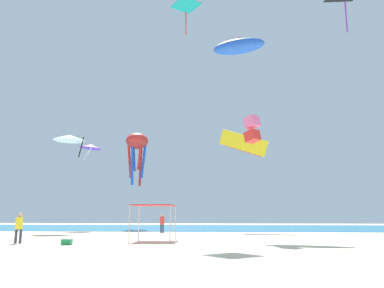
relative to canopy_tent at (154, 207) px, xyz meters
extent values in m
cube|color=beige|center=(2.65, -5.16, -2.23)|extent=(110.00, 110.00, 0.10)
cube|color=#1E6B93|center=(2.65, 26.01, -2.16)|extent=(110.00, 25.54, 0.03)
cylinder|color=#B2B2B7|center=(-1.27, -1.43, -1.05)|extent=(0.07, 0.07, 2.25)
cylinder|color=#B2B2B7|center=(1.27, -1.43, -1.05)|extent=(0.07, 0.07, 2.25)
cylinder|color=#B2B2B7|center=(-1.27, 1.43, -1.05)|extent=(0.07, 0.07, 2.25)
cylinder|color=#B2B2B7|center=(1.27, 1.43, -1.05)|extent=(0.07, 0.07, 2.25)
cube|color=red|center=(0.00, 0.00, 0.10)|extent=(2.61, 2.92, 0.06)
cylinder|color=#33384C|center=(-7.78, -2.81, -1.77)|extent=(0.16, 0.16, 0.81)
cylinder|color=#33384C|center=(-7.46, -2.86, -1.77)|extent=(0.16, 0.16, 0.81)
cylinder|color=yellow|center=(-7.62, -2.83, -1.01)|extent=(0.42, 0.42, 0.71)
sphere|color=tan|center=(-7.62, -2.83, -0.52)|extent=(0.27, 0.27, 0.27)
cylinder|color=#33384C|center=(-0.98, 11.08, -1.78)|extent=(0.15, 0.15, 0.79)
cylinder|color=#33384C|center=(-1.21, 11.29, -1.78)|extent=(0.15, 0.15, 0.79)
cylinder|color=red|center=(-1.10, 11.18, -1.04)|extent=(0.41, 0.41, 0.69)
sphere|color=tan|center=(-1.10, 11.18, -0.57)|extent=(0.26, 0.26, 0.26)
cube|color=#1E8C4C|center=(-4.26, -3.80, -2.02)|extent=(0.56, 0.36, 0.32)
cube|color=white|center=(-4.26, -3.80, -1.84)|extent=(0.57, 0.37, 0.03)
cone|color=white|center=(-11.06, 12.52, 7.29)|extent=(3.22, 3.24, 0.66)
cylinder|color=black|center=(-9.72, 12.48, 6.28)|extent=(0.14, 1.13, 2.28)
cube|color=teal|center=(1.61, 5.29, 17.40)|extent=(2.82, 2.82, 0.15)
cylinder|color=red|center=(1.61, 5.29, 15.75)|extent=(0.13, 0.13, 2.11)
ellipsoid|color=blue|center=(6.24, 8.43, 14.87)|extent=(5.12, 3.00, 1.73)
cone|color=pink|center=(6.24, 8.43, 15.62)|extent=(0.90, 0.98, 0.67)
cube|color=pink|center=(6.62, 0.62, 5.77)|extent=(1.25, 1.25, 0.88)
cube|color=red|center=(6.62, 0.62, 4.77)|extent=(1.25, 1.25, 0.88)
ellipsoid|color=red|center=(-6.08, 22.25, 8.70)|extent=(3.93, 3.93, 2.04)
cylinder|color=red|center=(-5.59, 21.55, 6.50)|extent=(0.49, 0.57, 3.16)
cylinder|color=blue|center=(-5.23, 22.33, 6.03)|extent=(0.72, 0.35, 4.09)
cylinder|color=red|center=(-5.73, 23.03, 5.56)|extent=(0.52, 0.77, 5.03)
cylinder|color=blue|center=(-6.58, 22.95, 6.50)|extent=(0.49, 0.57, 3.16)
cylinder|color=red|center=(-6.94, 22.17, 6.03)|extent=(0.72, 0.35, 4.09)
cylinder|color=blue|center=(-6.44, 21.47, 5.56)|extent=(0.52, 0.77, 5.03)
cube|color=yellow|center=(6.87, 15.08, 7.00)|extent=(5.06, 2.97, 3.38)
cube|color=red|center=(6.87, 15.08, 6.26)|extent=(3.87, 2.08, 1.87)
cone|color=purple|center=(-10.60, 17.96, 7.32)|extent=(2.95, 2.93, 0.69)
cylinder|color=white|center=(-10.44, 16.87, 6.49)|extent=(1.04, 0.24, 1.83)
cylinder|color=purple|center=(15.90, 7.62, 17.03)|extent=(0.15, 0.15, 2.97)
camera|label=1|loc=(4.38, -25.74, -0.50)|focal=36.49mm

